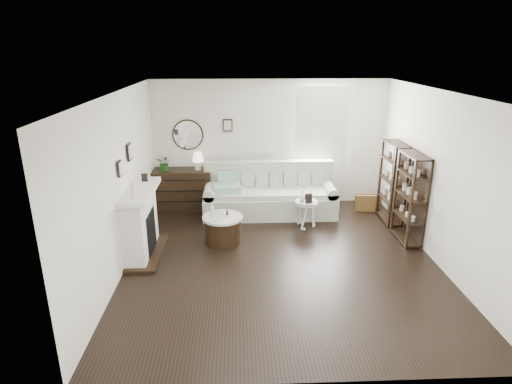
{
  "coord_description": "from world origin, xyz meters",
  "views": [
    {
      "loc": [
        -0.69,
        -6.31,
        3.35
      ],
      "look_at": [
        -0.38,
        0.8,
        0.91
      ],
      "focal_mm": 30.0,
      "sensor_mm": 36.0,
      "label": 1
    }
  ],
  "objects_px": {
    "pedestal_table": "(306,203)",
    "drum_table": "(223,229)",
    "sofa": "(269,197)",
    "dresser": "(182,189)"
  },
  "relations": [
    {
      "from": "dresser",
      "to": "pedestal_table",
      "type": "height_order",
      "value": "dresser"
    },
    {
      "from": "dresser",
      "to": "drum_table",
      "type": "height_order",
      "value": "dresser"
    },
    {
      "from": "sofa",
      "to": "pedestal_table",
      "type": "bearing_deg",
      "value": -50.4
    },
    {
      "from": "sofa",
      "to": "pedestal_table",
      "type": "height_order",
      "value": "sofa"
    },
    {
      "from": "sofa",
      "to": "dresser",
      "type": "xyz_separation_m",
      "value": [
        -1.86,
        0.39,
        0.08
      ]
    },
    {
      "from": "drum_table",
      "to": "pedestal_table",
      "type": "bearing_deg",
      "value": 21.07
    },
    {
      "from": "pedestal_table",
      "to": "drum_table",
      "type": "bearing_deg",
      "value": -158.93
    },
    {
      "from": "sofa",
      "to": "dresser",
      "type": "distance_m",
      "value": 1.9
    },
    {
      "from": "sofa",
      "to": "pedestal_table",
      "type": "distance_m",
      "value": 1.03
    },
    {
      "from": "drum_table",
      "to": "sofa",
      "type": "bearing_deg",
      "value": 56.36
    }
  ]
}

